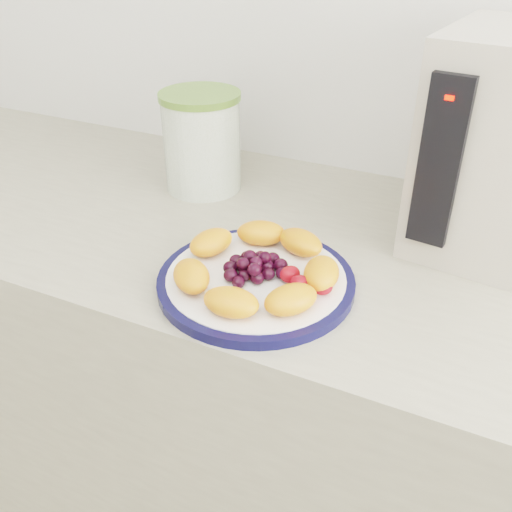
% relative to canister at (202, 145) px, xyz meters
% --- Properties ---
extents(counter, '(3.50, 0.60, 0.90)m').
position_rel_canister_xyz_m(counter, '(0.28, -0.10, -0.53)').
color(counter, '#A29C86').
rests_on(counter, floor).
extents(cabinet_face, '(3.48, 0.58, 0.84)m').
position_rel_canister_xyz_m(cabinet_face, '(0.28, -0.10, -0.56)').
color(cabinet_face, '#9B7052').
rests_on(cabinet_face, floor).
extents(plate_rim, '(0.28, 0.28, 0.01)m').
position_rel_canister_xyz_m(plate_rim, '(0.23, -0.26, -0.08)').
color(plate_rim, '#0D1038').
rests_on(plate_rim, counter).
extents(plate_face, '(0.25, 0.25, 0.02)m').
position_rel_canister_xyz_m(plate_face, '(0.23, -0.26, -0.08)').
color(plate_face, white).
rests_on(plate_face, counter).
extents(canister, '(0.17, 0.17, 0.17)m').
position_rel_canister_xyz_m(canister, '(0.00, 0.00, 0.00)').
color(canister, '#3C611B').
rests_on(canister, counter).
extents(canister_lid, '(0.18, 0.18, 0.01)m').
position_rel_canister_xyz_m(canister_lid, '(0.00, 0.00, 0.09)').
color(canister_lid, olive).
rests_on(canister_lid, canister).
extents(appliance_body, '(0.22, 0.28, 0.32)m').
position_rel_canister_xyz_m(appliance_body, '(0.50, 0.02, 0.08)').
color(appliance_body, '#BCB2A1').
rests_on(appliance_body, counter).
extents(appliance_panel, '(0.06, 0.03, 0.24)m').
position_rel_canister_xyz_m(appliance_panel, '(0.43, -0.11, 0.08)').
color(appliance_panel, black).
rests_on(appliance_panel, appliance_body).
extents(appliance_led, '(0.01, 0.01, 0.01)m').
position_rel_canister_xyz_m(appliance_led, '(0.43, -0.12, 0.17)').
color(appliance_led, '#FF0C05').
rests_on(appliance_led, appliance_panel).
extents(fruit_plate, '(0.24, 0.24, 0.04)m').
position_rel_canister_xyz_m(fruit_plate, '(0.24, -0.25, -0.05)').
color(fruit_plate, orange).
rests_on(fruit_plate, plate_face).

